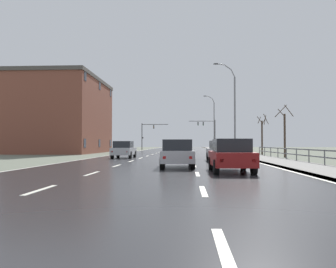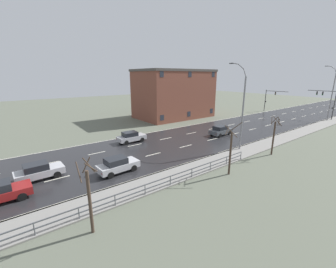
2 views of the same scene
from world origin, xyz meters
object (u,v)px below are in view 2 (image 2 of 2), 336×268
car_near_left (221,130)px  car_distant (118,165)px  street_lamp_midground (242,109)px  traffic_signal_right (328,99)px  traffic_signal_left (270,97)px  street_lamp_distant (331,94)px  brick_building (174,94)px  car_far_left (131,137)px  car_mid_centre (39,171)px

car_near_left → car_distant: same height
street_lamp_midground → traffic_signal_right: size_ratio=1.72×
car_near_left → traffic_signal_left: bearing=102.8°
street_lamp_distant → car_near_left: street_lamp_distant is taller
car_distant → brick_building: bearing=127.8°
traffic_signal_left → car_near_left: bearing=-74.6°
car_far_left → car_distant: same height
street_lamp_distant → car_near_left: size_ratio=2.74×
car_far_left → brick_building: bearing=124.9°
traffic_signal_right → car_mid_centre: size_ratio=1.54×
street_lamp_midground → car_near_left: bearing=148.8°
car_near_left → street_lamp_midground: bearing=-33.8°
street_lamp_midground → car_distant: bearing=-100.9°
street_lamp_distant → car_distant: size_ratio=2.73×
street_lamp_distant → brick_building: (-23.49, -23.63, -0.23)m
street_lamp_distant → traffic_signal_right: (-0.95, 1.57, -1.20)m
street_lamp_midground → brick_building: 24.70m
street_lamp_midground → street_lamp_distant: bearing=89.9°
car_near_left → car_far_left: (-5.34, -13.47, 0.00)m
car_far_left → brick_building: size_ratio=0.24×
street_lamp_midground → car_mid_centre: street_lamp_midground is taller
car_distant → traffic_signal_left: bearing=99.6°
street_lamp_midground → brick_building: size_ratio=0.65×
traffic_signal_right → car_distant: (-2.12, -48.64, -3.63)m
traffic_signal_right → traffic_signal_left: (-13.29, 0.29, -0.56)m
traffic_signal_left → car_mid_centre: 56.11m
car_near_left → car_far_left: same height
car_distant → car_near_left: bearing=95.6°
traffic_signal_right → car_mid_centre: 55.51m
traffic_signal_left → brick_building: 27.16m
street_lamp_distant → car_mid_centre: size_ratio=2.75×
street_lamp_distant → car_distant: bearing=-93.7°
traffic_signal_left → car_distant: size_ratio=1.39×
car_mid_centre → car_far_left: bearing=110.8°
car_near_left → traffic_signal_right: bearing=77.4°
car_distant → brick_building: size_ratio=0.25×
brick_building → car_near_left: bearing=-13.2°
car_near_left → car_far_left: size_ratio=1.02×
traffic_signal_left → street_lamp_distant: bearing=-7.4°
street_lamp_distant → traffic_signal_left: (-14.23, 1.86, -1.77)m
street_lamp_distant → traffic_signal_right: size_ratio=1.78×
traffic_signal_right → car_far_left: bearing=-103.8°
car_mid_centre → brick_building: 34.92m
car_far_left → brick_building: (-12.06, 17.55, 4.60)m
traffic_signal_right → brick_building: bearing=-131.8°
car_mid_centre → brick_building: bearing=117.8°
street_lamp_midground → car_distant: (-3.03, -15.70, -4.58)m
street_lamp_midground → car_far_left: size_ratio=2.68×
street_lamp_midground → traffic_signal_left: bearing=113.1°
traffic_signal_left → brick_building: size_ratio=0.34×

